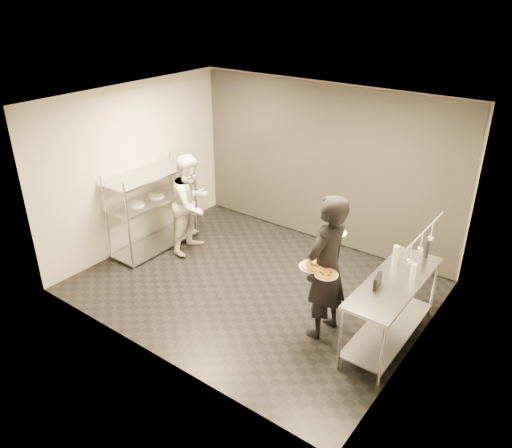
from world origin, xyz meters
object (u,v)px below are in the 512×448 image
Objects in this scene: pos_monitor at (377,281)px; bottle_dark at (426,249)px; waiter at (326,268)px; bottle_green at (396,255)px; bottle_clear at (413,272)px; salad_plate at (336,231)px; pass_rack at (153,206)px; pizza_plate_near at (312,266)px; prep_counter at (392,300)px; pizza_plate_far at (326,274)px; chef at (191,204)px.

bottle_dark reaches higher than pos_monitor.
waiter reaches higher than bottle_dark.
bottle_green is 1.23× the size of bottle_clear.
pass_rack is at bearing -179.96° from salad_plate.
prep_counter is at bearing 29.67° from pizza_plate_near.
bottle_green is (0.50, 0.92, 0.01)m from pizza_plate_far.
prep_counter is 7.91× the size of bottle_dark.
pass_rack is 4.50m from bottle_dark.
pos_monitor is 0.51m from bottle_clear.
salad_plate is (-0.19, 0.55, 0.30)m from pizza_plate_far.
pass_rack is 4.19m from bottle_green.
pizza_plate_near is (-0.89, -0.51, 0.43)m from prep_counter.
pizza_plate_near is (-0.11, -0.17, 0.07)m from waiter.
chef reaches higher than bottle_clear.
bottle_green is 1.19× the size of bottle_dark.
pizza_plate_near is at bearing -129.71° from bottle_green.
chef is at bearing -97.19° from waiter.
pass_rack is at bearing -177.95° from bottle_clear.
salad_plate is at bearing -163.23° from waiter.
pass_rack is 7.27× the size of bottle_clear.
pass_rack reaches higher than bottle_green.
bottle_clear is at bearing -84.23° from bottle_dark.
pos_monitor is at bearing -114.41° from prep_counter.
waiter is 8.96× the size of bottle_clear.
pizza_plate_near is at bearing -113.09° from chef.
waiter is 6.12× the size of pizza_plate_near.
bottle_green reaches higher than bottle_dark.
pass_rack is 0.81× the size of waiter.
bottle_clear is (0.82, 0.71, -0.02)m from pizza_plate_far.
prep_counter is 7.93× the size of pos_monitor.
salad_plate is 0.85m from pos_monitor.
salad_plate reaches higher than bottle_green.
salad_plate is (0.04, 0.51, 0.29)m from pizza_plate_near.
chef is at bearing 162.60° from pos_monitor.
waiter is 3.03m from chef.
pizza_plate_far is (0.23, -0.04, -0.01)m from pizza_plate_near.
pass_rack is 5.93× the size of bottle_green.
chef is 6.26× the size of salad_plate.
prep_counter is 0.91× the size of waiter.
pass_rack is 3.49m from pizza_plate_near.
chef is 3.20m from pizza_plate_far.
pizza_plate_near is 1.64m from bottle_dark.
bottle_green is (3.57, 0.05, 0.20)m from chef.
pizza_plate_far is at bearing -118.59° from bottle_green.
waiter is 0.22m from pizza_plate_near.
salad_plate is (2.88, -0.32, 0.48)m from chef.
pizza_plate_near is at bearing -150.33° from prep_counter.
pizza_plate_far is at bearing -140.37° from prep_counter.
bottle_dark reaches higher than prep_counter.
bottle_green is (-0.04, 0.63, 0.05)m from pos_monitor.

